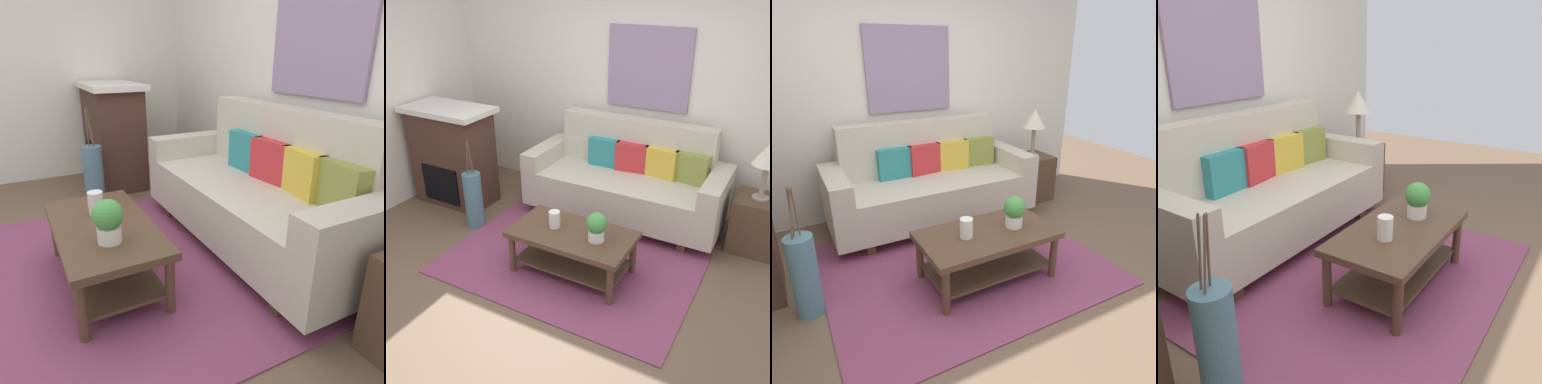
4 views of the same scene
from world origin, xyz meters
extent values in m
plane|color=brown|center=(0.00, 0.00, 0.00)|extent=(8.85, 8.85, 0.00)
cube|color=silver|center=(0.00, 2.00, 1.35)|extent=(4.85, 0.10, 2.70)
cube|color=silver|center=(-2.47, 0.47, 1.35)|extent=(0.10, 4.95, 2.70)
cube|color=#843D5B|center=(0.00, 0.50, 0.01)|extent=(2.36, 1.88, 0.01)
cube|color=beige|center=(0.10, 1.40, 0.32)|extent=(1.76, 0.84, 0.40)
cube|color=beige|center=(0.10, 1.72, 0.80)|extent=(1.76, 0.20, 0.56)
cube|color=beige|center=(-0.88, 1.40, 0.42)|extent=(0.20, 0.84, 0.60)
cube|color=beige|center=(1.08, 1.40, 0.42)|extent=(0.20, 0.84, 0.60)
cube|color=#513826|center=(-0.68, 1.40, 0.06)|extent=(0.08, 0.74, 0.12)
cube|color=#513826|center=(0.88, 1.40, 0.06)|extent=(0.08, 0.74, 0.12)
cube|color=teal|center=(-0.24, 1.59, 0.68)|extent=(0.36, 0.13, 0.32)
cube|color=red|center=(0.10, 1.59, 0.68)|extent=(0.37, 0.17, 0.32)
cube|color=gold|center=(0.43, 1.59, 0.68)|extent=(0.37, 0.17, 0.32)
cube|color=olive|center=(0.76, 1.59, 0.68)|extent=(0.37, 0.17, 0.32)
cube|color=#513826|center=(0.08, 0.25, 0.41)|extent=(1.10, 0.60, 0.05)
cube|color=#513826|center=(0.08, 0.25, 0.12)|extent=(0.98, 0.50, 0.02)
cylinder|color=#513826|center=(-0.41, 0.00, 0.19)|extent=(0.06, 0.06, 0.38)
cylinder|color=#513826|center=(0.57, 0.00, 0.19)|extent=(0.06, 0.06, 0.38)
cylinder|color=#513826|center=(-0.41, 0.50, 0.19)|extent=(0.06, 0.06, 0.38)
cylinder|color=#513826|center=(0.57, 0.50, 0.19)|extent=(0.06, 0.06, 0.38)
cylinder|color=white|center=(-0.10, 0.26, 0.51)|extent=(0.10, 0.10, 0.16)
cylinder|color=white|center=(0.33, 0.24, 0.48)|extent=(0.14, 0.14, 0.10)
sphere|color=#479645|center=(0.33, 0.24, 0.60)|extent=(0.18, 0.18, 0.18)
cube|color=#472D23|center=(-1.87, 0.88, 0.55)|extent=(0.90, 0.50, 1.10)
cube|color=black|center=(-1.87, 0.63, 0.30)|extent=(0.52, 0.02, 0.44)
cube|color=silver|center=(-1.87, 0.88, 1.13)|extent=(1.02, 0.58, 0.06)
cylinder|color=slate|center=(-1.27, 0.49, 0.31)|extent=(0.19, 0.19, 0.62)
cylinder|color=brown|center=(-1.25, 0.49, 0.80)|extent=(0.01, 0.05, 0.36)
cylinder|color=brown|center=(-1.28, 0.51, 0.80)|extent=(0.03, 0.04, 0.36)
cylinder|color=brown|center=(-1.28, 0.47, 0.80)|extent=(0.05, 0.02, 0.36)
cube|color=gray|center=(0.10, 1.93, 1.58)|extent=(0.93, 0.03, 0.87)
camera|label=1|loc=(2.17, -0.18, 1.45)|focal=33.25mm
camera|label=2|loc=(1.71, -2.66, 2.49)|focal=41.02mm
camera|label=3|loc=(-1.25, -1.85, 1.79)|focal=32.87mm
camera|label=4|loc=(-2.17, -0.84, 1.63)|focal=37.83mm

